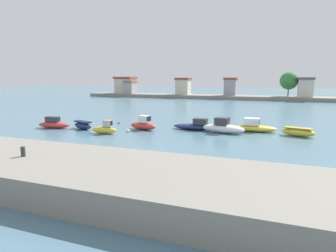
# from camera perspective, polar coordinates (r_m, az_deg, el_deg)

# --- Properties ---
(ground_plane) EXTENTS (400.00, 400.00, 0.00)m
(ground_plane) POSITION_cam_1_polar(r_m,az_deg,el_deg) (25.21, -7.10, -6.10)
(ground_plane) COLOR slate
(seawall_embankment) EXTENTS (94.12, 7.85, 1.65)m
(seawall_embankment) POSITION_cam_1_polar(r_m,az_deg,el_deg) (19.19, -17.35, -8.85)
(seawall_embankment) COLOR gray
(seawall_embankment) RESTS_ON ground
(mooring_bollard) EXTENTS (0.29, 0.29, 0.64)m
(mooring_bollard) POSITION_cam_1_polar(r_m,az_deg,el_deg) (21.19, -26.50, -4.50)
(mooring_bollard) COLOR #2D2D33
(mooring_bollard) RESTS_ON seawall_embankment
(moored_boat_0) EXTENTS (4.76, 2.02, 1.55)m
(moored_boat_0) POSITION_cam_1_polar(r_m,az_deg,el_deg) (42.43, -21.45, 0.37)
(moored_boat_0) COLOR #C63833
(moored_boat_0) RESTS_ON ground
(moored_boat_1) EXTENTS (3.65, 2.24, 1.07)m
(moored_boat_1) POSITION_cam_1_polar(r_m,az_deg,el_deg) (40.33, -16.32, 0.14)
(moored_boat_1) COLOR navy
(moored_boat_1) RESTS_ON ground
(moored_boat_2) EXTENTS (3.30, 1.18, 1.67)m
(moored_boat_2) POSITION_cam_1_polar(r_m,az_deg,el_deg) (36.26, -12.26, -0.59)
(moored_boat_2) COLOR yellow
(moored_boat_2) RESTS_ON ground
(moored_boat_3) EXTENTS (4.19, 2.21, 1.86)m
(moored_boat_3) POSITION_cam_1_polar(r_m,az_deg,el_deg) (38.40, -4.84, 0.26)
(moored_boat_3) COLOR #C63833
(moored_boat_3) RESTS_ON ground
(moored_boat_4) EXTENTS (5.48, 2.00, 1.52)m
(moored_boat_4) POSITION_cam_1_polar(r_m,az_deg,el_deg) (38.48, 5.23, 0.05)
(moored_boat_4) COLOR navy
(moored_boat_4) RESTS_ON ground
(moored_boat_5) EXTENTS (5.60, 2.66, 1.89)m
(moored_boat_5) POSITION_cam_1_polar(r_m,az_deg,el_deg) (36.64, 10.71, -0.27)
(moored_boat_5) COLOR white
(moored_boat_5) RESTS_ON ground
(moored_boat_6) EXTENTS (5.40, 1.94, 1.70)m
(moored_boat_6) POSITION_cam_1_polar(r_m,az_deg,el_deg) (38.47, 16.55, -0.16)
(moored_boat_6) COLOR yellow
(moored_boat_6) RESTS_ON ground
(moored_boat_7) EXTENTS (3.97, 2.20, 1.02)m
(moored_boat_7) POSITION_cam_1_polar(r_m,az_deg,el_deg) (37.15, 24.10, -1.08)
(moored_boat_7) COLOR yellow
(moored_boat_7) RESTS_ON ground
(mooring_buoy_0) EXTENTS (0.35, 0.35, 0.35)m
(mooring_buoy_0) POSITION_cam_1_polar(r_m,az_deg,el_deg) (43.93, -9.60, 0.67)
(mooring_buoy_0) COLOR orange
(mooring_buoy_0) RESTS_ON ground
(mooring_buoy_1) EXTENTS (0.41, 0.41, 0.41)m
(mooring_buoy_1) POSITION_cam_1_polar(r_m,az_deg,el_deg) (36.83, -7.86, -0.89)
(mooring_buoy_1) COLOR white
(mooring_buoy_1) RESTS_ON ground
(mooring_buoy_2) EXTENTS (0.35, 0.35, 0.35)m
(mooring_buoy_2) POSITION_cam_1_polar(r_m,az_deg,el_deg) (48.18, -5.17, 1.52)
(mooring_buoy_2) COLOR orange
(mooring_buoy_2) RESTS_ON ground
(mooring_buoy_3) EXTENTS (0.39, 0.39, 0.39)m
(mooring_buoy_3) POSITION_cam_1_polar(r_m,az_deg,el_deg) (46.13, -11.53, 1.04)
(mooring_buoy_3) COLOR red
(mooring_buoy_3) RESTS_ON ground
(distant_shoreline) EXTENTS (109.48, 10.10, 8.66)m
(distant_shoreline) POSITION_cam_1_polar(r_m,az_deg,el_deg) (98.60, 11.96, 6.47)
(distant_shoreline) COLOR gray
(distant_shoreline) RESTS_ON ground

